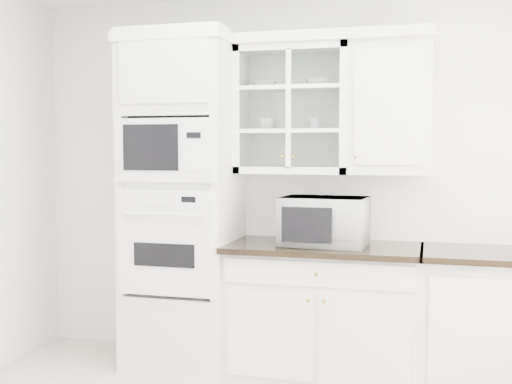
% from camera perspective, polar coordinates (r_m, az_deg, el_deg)
% --- Properties ---
extents(room_shell, '(4.00, 3.50, 2.70)m').
position_cam_1_polar(room_shell, '(3.47, -1.11, 7.21)').
color(room_shell, white).
rests_on(room_shell, ground).
extents(oven_column, '(0.76, 0.68, 2.40)m').
position_cam_1_polar(oven_column, '(4.66, -6.54, -0.79)').
color(oven_column, silver).
rests_on(oven_column, ground).
extents(base_cabinet_run, '(1.32, 0.67, 0.92)m').
position_cam_1_polar(base_cabinet_run, '(4.54, 6.06, -10.36)').
color(base_cabinet_run, silver).
rests_on(base_cabinet_run, ground).
extents(extra_base_cabinet, '(0.72, 0.67, 0.92)m').
position_cam_1_polar(extra_base_cabinet, '(4.49, 18.99, -10.70)').
color(extra_base_cabinet, silver).
rests_on(extra_base_cabinet, ground).
extents(upper_cabinet_glass, '(0.80, 0.33, 0.90)m').
position_cam_1_polar(upper_cabinet_glass, '(4.58, 3.36, 7.29)').
color(upper_cabinet_glass, silver).
rests_on(upper_cabinet_glass, room_shell).
extents(upper_cabinet_solid, '(0.55, 0.33, 0.90)m').
position_cam_1_polar(upper_cabinet_solid, '(4.49, 11.88, 7.28)').
color(upper_cabinet_solid, silver).
rests_on(upper_cabinet_solid, room_shell).
extents(crown_molding, '(2.14, 0.38, 0.07)m').
position_cam_1_polar(crown_molding, '(4.64, 2.01, 13.29)').
color(crown_molding, white).
rests_on(crown_molding, room_shell).
extents(countertop_microwave, '(0.60, 0.51, 0.33)m').
position_cam_1_polar(countertop_microwave, '(4.39, 6.13, -2.57)').
color(countertop_microwave, white).
rests_on(countertop_microwave, base_cabinet_run).
extents(bowl_a, '(0.21, 0.21, 0.05)m').
position_cam_1_polar(bowl_a, '(4.63, 0.75, 9.53)').
color(bowl_a, white).
rests_on(bowl_a, upper_cabinet_glass).
extents(bowl_b, '(0.20, 0.20, 0.06)m').
position_cam_1_polar(bowl_b, '(4.57, 5.60, 9.66)').
color(bowl_b, white).
rests_on(bowl_b, upper_cabinet_glass).
extents(cup_a, '(0.11, 0.11, 0.08)m').
position_cam_1_polar(cup_a, '(4.62, 0.94, 6.06)').
color(cup_a, white).
rests_on(cup_a, upper_cabinet_glass).
extents(cup_b, '(0.11, 0.11, 0.09)m').
position_cam_1_polar(cup_b, '(4.54, 5.30, 6.09)').
color(cup_b, white).
rests_on(cup_b, upper_cabinet_glass).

